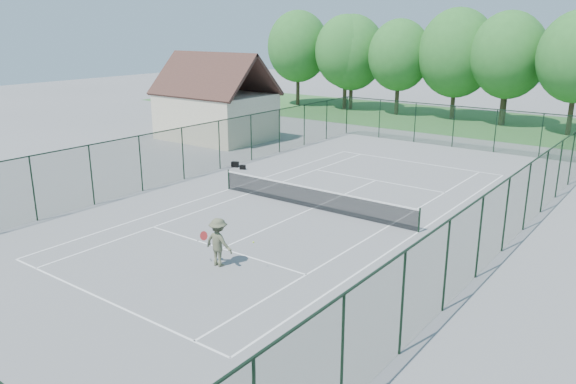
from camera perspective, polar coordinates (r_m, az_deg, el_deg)
ground at (r=27.25m, az=2.52°, el=-1.66°), size 140.00×140.00×0.00m
grass_far at (r=54.11m, az=20.92°, el=6.41°), size 80.00×16.00×0.01m
court_lines at (r=27.25m, az=2.52°, el=-1.66°), size 11.05×23.85×0.01m
tennis_net at (r=27.08m, az=2.54°, el=-0.51°), size 11.08×0.08×1.10m
fence_enclosure at (r=26.81m, az=2.57°, el=1.51°), size 18.05×36.05×3.02m
utility_building at (r=44.16m, az=-7.39°, el=9.39°), size 8.60×6.27×6.63m
tree_line_far at (r=53.50m, az=21.58°, el=12.72°), size 39.40×6.40×9.70m
sports_bag_a at (r=35.31m, az=-5.41°, el=2.81°), size 0.50×0.42×0.35m
sports_bag_b at (r=34.71m, az=-4.63°, el=2.52°), size 0.40×0.33×0.27m
tennis_player at (r=20.72m, az=-7.07°, el=-5.08°), size 2.23×0.94×1.83m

